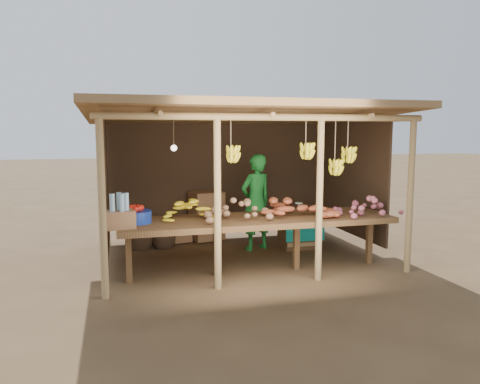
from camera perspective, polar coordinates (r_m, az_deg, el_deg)
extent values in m
plane|color=brown|center=(7.73, 0.00, -7.74)|extent=(60.00, 60.00, 0.00)
cylinder|color=tan|center=(5.78, -16.44, -2.04)|extent=(0.09, 0.09, 2.20)
cylinder|color=tan|center=(7.06, 20.05, -0.53)|extent=(0.09, 0.09, 2.20)
cylinder|color=tan|center=(8.76, -16.04, 1.08)|extent=(0.09, 0.09, 2.20)
cylinder|color=tan|center=(9.65, 9.76, 1.81)|extent=(0.09, 0.09, 2.20)
cylinder|color=tan|center=(5.91, -2.75, -1.54)|extent=(0.09, 0.09, 2.20)
cylinder|color=tan|center=(6.36, 9.67, -1.01)|extent=(0.09, 0.09, 2.20)
cylinder|color=tan|center=(6.03, 3.77, 9.11)|extent=(4.40, 0.09, 0.09)
cylinder|color=tan|center=(8.92, -2.55, 8.54)|extent=(4.40, 0.09, 0.09)
cube|color=olive|center=(7.47, 0.00, 9.47)|extent=(4.70, 3.50, 0.28)
cube|color=#402D1D|center=(8.94, -2.48, 2.19)|extent=(4.20, 0.04, 1.98)
cube|color=#402D1D|center=(7.45, -16.05, 0.87)|extent=(0.04, 2.40, 1.98)
cube|color=#402D1D|center=(8.47, 13.35, 1.71)|extent=(0.04, 2.40, 1.98)
cube|color=brown|center=(6.67, 2.14, -3.48)|extent=(3.90, 1.05, 0.08)
cube|color=brown|center=(6.47, -13.42, -7.65)|extent=(0.08, 0.08, 0.72)
cube|color=brown|center=(6.61, -2.89, -7.14)|extent=(0.08, 0.08, 0.72)
cube|color=brown|center=(6.96, 6.88, -6.45)|extent=(0.08, 0.08, 0.72)
cube|color=brown|center=(7.48, 15.47, -5.69)|extent=(0.08, 0.08, 0.72)
cylinder|color=navy|center=(6.43, -12.77, -2.98)|extent=(0.46, 0.46, 0.16)
cube|color=#8B603E|center=(6.12, -14.44, -3.25)|extent=(0.40, 0.34, 0.23)
imported|color=#1B7A2A|center=(7.97, 1.95, -1.25)|extent=(0.70, 0.57, 1.64)
cube|color=brown|center=(8.27, 7.18, -4.76)|extent=(0.64, 0.54, 0.57)
cube|color=#0D978F|center=(8.21, 7.22, -2.62)|extent=(0.70, 0.61, 0.06)
cube|color=#8B603E|center=(8.74, -4.07, -4.33)|extent=(0.65, 0.57, 0.45)
cube|color=#8B603E|center=(8.66, -4.10, -1.44)|extent=(0.65, 0.57, 0.45)
cube|color=#8B603E|center=(8.65, -8.08, -4.51)|extent=(0.65, 0.57, 0.45)
ellipsoid|color=#402D1D|center=(8.26, -12.06, -5.11)|extent=(0.43, 0.43, 0.59)
ellipsoid|color=#402D1D|center=(8.29, -9.33, -5.00)|extent=(0.43, 0.43, 0.59)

